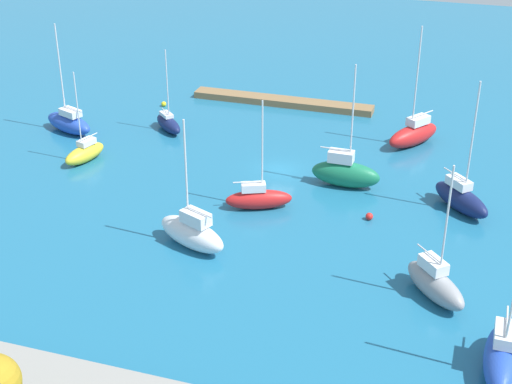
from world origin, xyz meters
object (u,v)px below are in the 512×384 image
sailboat_navy_east_end (168,123)px  sailboat_yellow_far_north (85,153)px  pier_dock (282,101)px  sailboat_blue_lone_south (502,357)px  sailboat_green_west_end (345,172)px  mooring_buoy_yellow (164,104)px  sailboat_navy_far_south (461,198)px  sailboat_red_inner_mooring (414,134)px  sailboat_gray_near_pier (435,283)px  sailboat_white_by_breakwater (192,232)px  mooring_buoy_red (369,216)px  sailboat_red_lone_north (258,198)px  sailboat_blue_outer_mooring (69,122)px

sailboat_navy_east_end → sailboat_yellow_far_north: bearing=-72.9°
pier_dock → sailboat_navy_east_end: bearing=50.3°
pier_dock → sailboat_blue_lone_south: size_ratio=1.88×
sailboat_green_west_end → mooring_buoy_yellow: sailboat_green_west_end is taller
sailboat_navy_far_south → sailboat_red_inner_mooring: bearing=159.4°
sailboat_gray_near_pier → sailboat_green_west_end: (9.97, -16.00, 0.22)m
sailboat_green_west_end → mooring_buoy_yellow: bearing=150.7°
sailboat_white_by_breakwater → sailboat_navy_far_south: bearing=-123.9°
sailboat_navy_far_south → sailboat_green_west_end: (10.82, -1.54, 0.23)m
sailboat_yellow_far_north → sailboat_green_west_end: size_ratio=0.79×
sailboat_red_inner_mooring → sailboat_gray_near_pier: (-5.00, 27.97, -0.07)m
sailboat_white_by_breakwater → mooring_buoy_red: sailboat_white_by_breakwater is taller
sailboat_gray_near_pier → sailboat_red_lone_north: size_ratio=1.06×
sailboat_navy_far_south → mooring_buoy_yellow: (36.09, -16.14, -0.90)m
sailboat_red_inner_mooring → mooring_buoy_red: bearing=29.0°
sailboat_gray_near_pier → sailboat_green_west_end: size_ratio=0.90×
sailboat_blue_lone_south → sailboat_gray_near_pier: (4.85, -7.24, -0.07)m
sailboat_navy_far_south → sailboat_gray_near_pier: (0.85, 14.46, 0.01)m
sailboat_blue_lone_south → mooring_buoy_red: sailboat_blue_lone_south is taller
sailboat_navy_far_south → sailboat_blue_outer_mooring: (42.78, -5.48, -0.02)m
sailboat_red_inner_mooring → sailboat_green_west_end: size_ratio=1.07×
pier_dock → mooring_buoy_yellow: size_ratio=36.00×
sailboat_navy_east_end → sailboat_red_lone_north: size_ratio=0.91×
sailboat_red_inner_mooring → sailboat_yellow_far_north: sailboat_red_inner_mooring is taller
sailboat_blue_outer_mooring → mooring_buoy_red: bearing=-173.8°
sailboat_red_inner_mooring → sailboat_green_west_end: (4.97, 11.97, 0.15)m
pier_dock → sailboat_blue_lone_south: sailboat_blue_lone_south is taller
sailboat_yellow_far_north → sailboat_navy_far_south: bearing=106.9°
sailboat_green_west_end → sailboat_white_by_breakwater: bearing=-122.5°
sailboat_yellow_far_north → mooring_buoy_yellow: (-1.14, -17.04, -0.66)m
sailboat_blue_lone_south → sailboat_blue_outer_mooring: (46.78, -27.18, -0.10)m
pier_dock → mooring_buoy_red: 29.57m
pier_dock → sailboat_white_by_breakwater: bearing=93.5°
sailboat_red_inner_mooring → sailboat_red_lone_north: (11.47, 18.75, -0.24)m
sailboat_green_west_end → sailboat_red_inner_mooring: bearing=68.1°
sailboat_yellow_far_north → sailboat_gray_near_pier: 38.83m
sailboat_navy_far_south → sailboat_gray_near_pier: bearing=-47.4°
sailboat_white_by_breakwater → sailboat_gray_near_pier: size_ratio=1.02×
pier_dock → sailboat_blue_outer_mooring: sailboat_blue_outer_mooring is taller
sailboat_navy_east_end → sailboat_blue_outer_mooring: sailboat_blue_outer_mooring is taller
sailboat_navy_far_south → sailboat_green_west_end: 10.93m
sailboat_green_west_end → sailboat_navy_east_end: bearing=161.1°
sailboat_white_by_breakwater → sailboat_green_west_end: bearing=-100.0°
sailboat_navy_east_end → sailboat_blue_outer_mooring: size_ratio=0.77×
sailboat_green_west_end → sailboat_red_lone_north: 9.40m
sailboat_navy_far_south → sailboat_yellow_far_north: size_ratio=1.27×
sailboat_white_by_breakwater → sailboat_navy_east_end: sailboat_white_by_breakwater is taller
sailboat_red_inner_mooring → sailboat_navy_east_end: sailboat_red_inner_mooring is taller
sailboat_white_by_breakwater → sailboat_red_lone_north: bearing=-88.3°
sailboat_green_west_end → mooring_buoy_red: (-3.40, 5.84, -1.11)m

